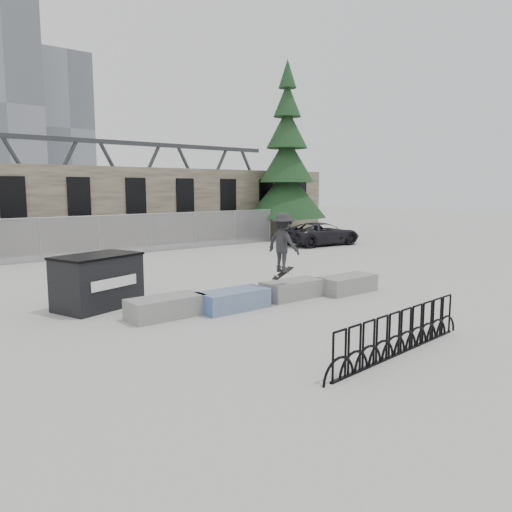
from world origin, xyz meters
The scene contains 13 objects.
ground centered at (0.00, 0.00, 0.00)m, with size 120.00×120.00×0.00m, color #A5A5A1.
stone_wall centered at (0.00, 16.24, 2.26)m, with size 36.00×2.58×4.50m.
chainlink_fence centered at (0.00, 12.50, 1.04)m, with size 22.06×0.06×2.02m.
planter_far_left centered at (-3.20, 0.20, 0.29)m, with size 2.00×0.90×0.54m.
planter_center_left centered at (-1.33, -0.24, 0.29)m, with size 2.00×0.90×0.54m.
planter_center_right centered at (0.95, -0.21, 0.29)m, with size 2.00×0.90×0.54m.
planter_offset centered at (2.88, -0.73, 0.29)m, with size 2.00×0.90×0.54m.
dumpster centered at (-4.14, 2.34, 0.76)m, with size 2.61×2.03×1.51m.
bike_rack centered at (-0.97, -5.38, 0.44)m, with size 4.93×0.45×0.90m.
spruce_tree centered at (13.19, 13.35, 4.44)m, with size 5.25×5.25×11.50m.
truss_bridge centered at (10.00, 55.00, 4.13)m, with size 70.00×3.00×9.80m.
suv centered at (12.06, 9.07, 0.67)m, with size 2.22×4.81×1.34m, color black.
skateboarder centered at (0.27, -0.52, 1.77)m, with size 0.79×1.17×1.90m.
Camera 1 is at (-9.38, -11.08, 3.35)m, focal length 35.00 mm.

